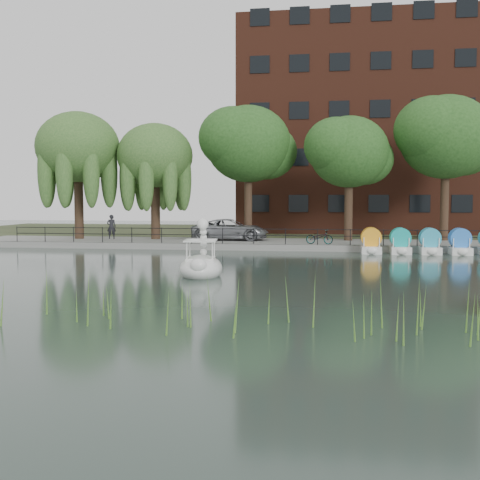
% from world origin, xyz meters
% --- Properties ---
extents(ground_plane, '(120.00, 120.00, 0.00)m').
position_xyz_m(ground_plane, '(0.00, 0.00, 0.00)').
color(ground_plane, '#374840').
extents(promenade, '(40.00, 6.00, 0.40)m').
position_xyz_m(promenade, '(0.00, 16.00, 0.20)').
color(promenade, gray).
rests_on(promenade, ground_plane).
extents(kerb, '(40.00, 0.25, 0.40)m').
position_xyz_m(kerb, '(0.00, 13.05, 0.20)').
color(kerb, gray).
rests_on(kerb, ground_plane).
extents(land_strip, '(60.00, 22.00, 0.36)m').
position_xyz_m(land_strip, '(0.00, 30.00, 0.18)').
color(land_strip, '#47512D').
rests_on(land_strip, ground_plane).
extents(railing, '(32.00, 0.05, 1.00)m').
position_xyz_m(railing, '(0.00, 13.25, 1.15)').
color(railing, black).
rests_on(railing, promenade).
extents(apartment_building, '(20.00, 10.07, 18.00)m').
position_xyz_m(apartment_building, '(7.00, 29.97, 9.36)').
color(apartment_building, '#4C1E16').
rests_on(apartment_building, land_strip).
extents(willow_left, '(5.88, 5.88, 9.01)m').
position_xyz_m(willow_left, '(-13.00, 16.50, 6.87)').
color(willow_left, '#473323').
rests_on(willow_left, promenade).
extents(willow_mid, '(5.32, 5.32, 8.15)m').
position_xyz_m(willow_mid, '(-7.50, 17.00, 6.25)').
color(willow_mid, '#473323').
rests_on(willow_mid, promenade).
extents(broadleaf_center, '(6.00, 6.00, 9.25)m').
position_xyz_m(broadleaf_center, '(-1.00, 18.00, 7.06)').
color(broadleaf_center, '#473323').
rests_on(broadleaf_center, promenade).
extents(broadleaf_right, '(5.40, 5.40, 8.32)m').
position_xyz_m(broadleaf_right, '(6.00, 17.50, 6.39)').
color(broadleaf_right, '#473323').
rests_on(broadleaf_right, promenade).
extents(broadleaf_far, '(6.30, 6.30, 9.71)m').
position_xyz_m(broadleaf_far, '(12.50, 18.50, 7.40)').
color(broadleaf_far, '#473323').
rests_on(broadleaf_far, promenade).
extents(minivan, '(3.03, 6.16, 1.68)m').
position_xyz_m(minivan, '(-2.05, 16.52, 1.24)').
color(minivan, gray).
rests_on(minivan, promenade).
extents(bicycle, '(0.96, 1.81, 1.00)m').
position_xyz_m(bicycle, '(4.11, 13.79, 0.90)').
color(bicycle, gray).
rests_on(bicycle, promenade).
extents(pedestrian, '(0.84, 0.72, 1.98)m').
position_xyz_m(pedestrian, '(-10.58, 16.45, 1.39)').
color(pedestrian, black).
rests_on(pedestrian, promenade).
extents(swan_boat, '(2.14, 3.06, 2.43)m').
position_xyz_m(swan_boat, '(-0.66, 0.55, 0.53)').
color(swan_boat, white).
rests_on(swan_boat, ground_plane).
extents(pedal_boat_row, '(9.65, 1.70, 1.40)m').
position_xyz_m(pedal_boat_row, '(11.45, 12.32, 0.61)').
color(pedal_boat_row, white).
rests_on(pedal_boat_row, ground_plane).
extents(reed_bank, '(24.00, 2.40, 1.20)m').
position_xyz_m(reed_bank, '(2.00, -9.50, 0.60)').
color(reed_bank, '#669938').
rests_on(reed_bank, ground_plane).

